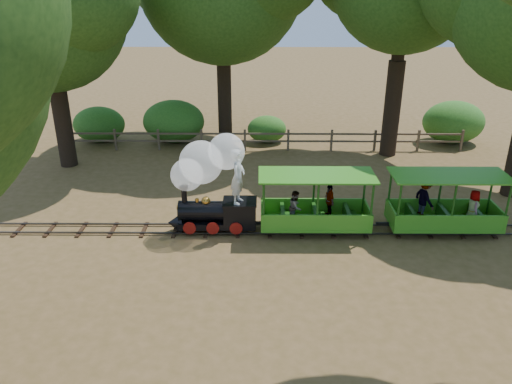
{
  "coord_description": "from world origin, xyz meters",
  "views": [
    {
      "loc": [
        -0.32,
        -14.07,
        7.46
      ],
      "look_at": [
        -0.43,
        0.5,
        1.14
      ],
      "focal_mm": 35.0,
      "sensor_mm": 36.0,
      "label": 1
    }
  ],
  "objects_px": {
    "fence": "(267,138)",
    "locomotive": "(209,177)",
    "carriage_rear": "(442,207)",
    "carriage_front": "(314,210)"
  },
  "relations": [
    {
      "from": "carriage_rear",
      "to": "fence",
      "type": "relative_size",
      "value": 0.2
    },
    {
      "from": "locomotive",
      "to": "fence",
      "type": "relative_size",
      "value": 0.18
    },
    {
      "from": "carriage_front",
      "to": "carriage_rear",
      "type": "relative_size",
      "value": 1.0
    },
    {
      "from": "fence",
      "to": "carriage_front",
      "type": "bearing_deg",
      "value": -80.12
    },
    {
      "from": "carriage_front",
      "to": "carriage_rear",
      "type": "distance_m",
      "value": 4.0
    },
    {
      "from": "carriage_rear",
      "to": "fence",
      "type": "xyz_separation_m",
      "value": [
        -5.39,
        7.93,
        -0.24
      ]
    },
    {
      "from": "locomotive",
      "to": "fence",
      "type": "distance_m",
      "value": 8.24
    },
    {
      "from": "fence",
      "to": "locomotive",
      "type": "bearing_deg",
      "value": -103.13
    },
    {
      "from": "locomotive",
      "to": "carriage_rear",
      "type": "relative_size",
      "value": 0.92
    },
    {
      "from": "carriage_rear",
      "to": "fence",
      "type": "distance_m",
      "value": 9.59
    }
  ]
}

